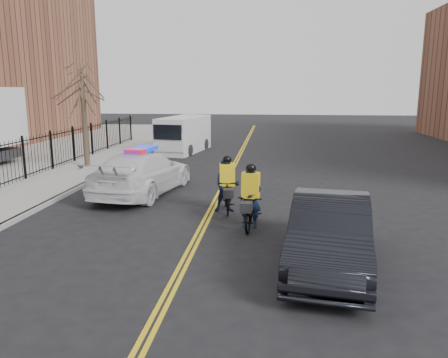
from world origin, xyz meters
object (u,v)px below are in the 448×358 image
Objects in this scene: cargo_van at (183,135)px; cyclist_near at (250,205)px; cyclist_far at (227,190)px; police_cruiser at (142,173)px; dark_sedan at (329,233)px.

cyclist_near is (5.26, -15.61, -0.44)m from cargo_van.
cyclist_near is at bearing -71.23° from cyclist_far.
police_cruiser is 1.07× the size of cargo_van.
cargo_van reaches higher than dark_sedan.
dark_sedan is 5.27m from cyclist_far.
cyclist_near reaches higher than police_cruiser.
cyclist_near is (-2.00, 2.78, -0.15)m from dark_sedan.
cyclist_near is 1.86m from cyclist_far.
dark_sedan is 0.88× the size of cargo_van.
dark_sedan is 2.54× the size of cyclist_far.
cargo_van is (-7.26, 18.39, 0.29)m from dark_sedan.
dark_sedan is 19.78m from cargo_van.
dark_sedan is at bearing -47.50° from cyclist_near.
cyclist_near reaches higher than cyclist_far.
cyclist_near is 1.04× the size of cyclist_far.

